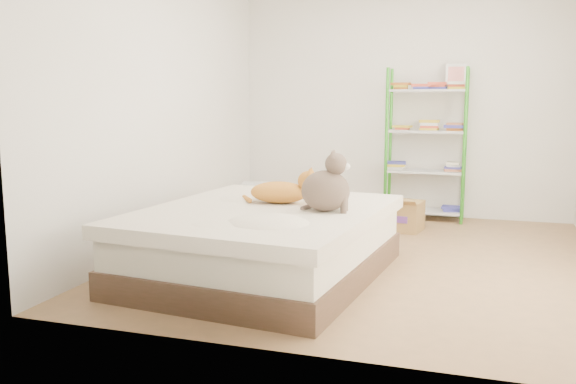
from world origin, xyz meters
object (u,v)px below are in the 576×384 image
at_px(grey_cat, 326,182).
at_px(white_bin, 255,198).
at_px(orange_cat, 279,189).
at_px(bed, 264,242).
at_px(shelf_unit, 426,141).
at_px(cardboard_box, 400,215).

relative_size(grey_cat, white_bin, 1.17).
height_order(orange_cat, grey_cat, grey_cat).
relative_size(bed, shelf_unit, 1.30).
bearing_deg(cardboard_box, grey_cat, -89.65).
height_order(shelf_unit, cardboard_box, shelf_unit).
bearing_deg(grey_cat, white_bin, 25.91).
height_order(bed, white_bin, bed).
height_order(shelf_unit, white_bin, shelf_unit).
xyz_separation_m(bed, shelf_unit, (0.98, 2.65, 0.62)).
bearing_deg(shelf_unit, grey_cat, -100.82).
bearing_deg(bed, orange_cat, 86.79).
relative_size(bed, white_bin, 5.95).
distance_m(bed, white_bin, 2.59).
bearing_deg(orange_cat, cardboard_box, 58.93).
distance_m(orange_cat, white_bin, 2.42).
distance_m(orange_cat, grey_cat, 0.51).
xyz_separation_m(bed, grey_cat, (0.48, 0.02, 0.49)).
height_order(grey_cat, cardboard_box, grey_cat).
distance_m(grey_cat, cardboard_box, 2.07).
xyz_separation_m(bed, white_bin, (-0.97, 2.40, -0.08)).
distance_m(shelf_unit, cardboard_box, 1.01).
distance_m(cardboard_box, white_bin, 1.81).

